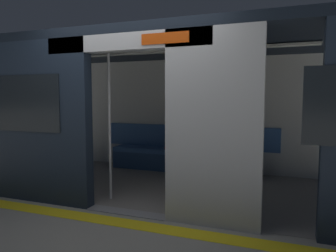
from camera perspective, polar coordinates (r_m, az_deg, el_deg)
ground_plane at (r=4.10m, az=-7.37°, el=-15.35°), size 60.00×60.00×0.00m
platform_edge_strip at (r=3.86m, az=-9.53°, el=-16.71°), size 8.00×0.24×0.01m
train_car at (r=5.02m, az=-1.65°, el=6.36°), size 6.40×2.83×2.31m
bench_seat at (r=6.10m, az=2.84°, el=-5.26°), size 2.92×0.44×0.43m
person_seated at (r=5.95m, az=4.07°, el=-2.36°), size 0.55×0.70×1.16m
handbag at (r=5.99m, az=8.49°, el=-3.70°), size 0.26×0.15×0.17m
book at (r=6.25m, az=0.54°, el=-3.93°), size 0.21×0.25×0.03m
grab_pole_door at (r=4.44m, az=-10.56°, el=0.56°), size 0.04×0.04×2.17m
grab_pole_far at (r=4.11m, az=1.46°, el=0.28°), size 0.04×0.04×2.17m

